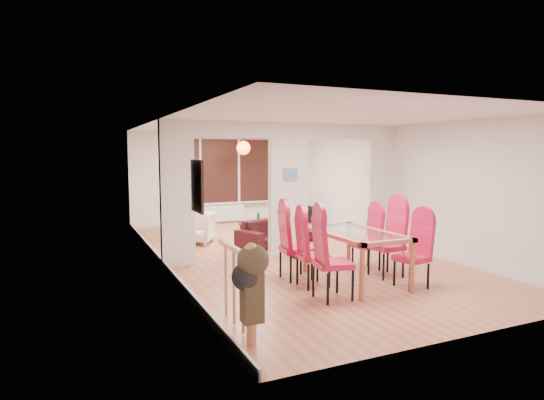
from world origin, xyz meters
TOP-DOWN VIEW (x-y plane):
  - floor at (0.00, 0.00)m, footprint 5.00×9.00m
  - room_walls at (0.00, 0.00)m, footprint 5.00×9.00m
  - divider_wall at (0.00, 0.00)m, footprint 5.00×0.18m
  - bay_window_blinds at (0.00, 4.44)m, footprint 3.00×0.08m
  - radiator at (0.00, 4.40)m, footprint 1.40×0.08m
  - pendant_light at (0.30, 3.30)m, footprint 0.36×0.36m
  - stair_newel at (-2.25, -3.20)m, footprint 0.40×1.20m
  - wall_poster at (-2.47, -2.40)m, footprint 0.04×0.52m
  - pillar_photo at (0.00, -0.10)m, footprint 0.30×0.03m
  - dining_table at (0.08, -2.20)m, footprint 0.97×1.72m
  - dining_chair_la at (-0.67, -2.77)m, footprint 0.56×0.56m
  - dining_chair_lb at (-0.62, -2.13)m, footprint 0.50×0.50m
  - dining_chair_lc at (-0.67, -1.65)m, footprint 0.52×0.52m
  - dining_chair_ra at (0.70, -2.78)m, footprint 0.49×0.49m
  - dining_chair_rb at (0.74, -2.13)m, footprint 0.49×0.49m
  - dining_chair_rc at (0.71, -1.63)m, footprint 0.42×0.42m
  - sofa at (0.23, 1.02)m, footprint 2.04×1.37m
  - armchair at (-1.39, 1.86)m, footprint 1.03×1.04m
  - person at (-1.23, 2.55)m, footprint 0.80×0.68m
  - television at (2.00, 3.10)m, footprint 0.98×0.15m
  - coffee_table at (0.47, 2.68)m, footprint 0.94×0.47m
  - bottle at (0.43, 2.60)m, footprint 0.07×0.07m
  - bowl at (0.29, 2.70)m, footprint 0.19×0.19m
  - shoes at (0.05, -0.33)m, footprint 0.25×0.27m

SIDE VIEW (x-z plane):
  - floor at x=0.00m, z-range -0.01..0.01m
  - shoes at x=0.05m, z-range 0.00..0.11m
  - coffee_table at x=0.47m, z-range 0.00..0.21m
  - bowl at x=0.29m, z-range 0.21..0.26m
  - sofa at x=0.23m, z-range 0.00..0.56m
  - television at x=2.00m, z-range 0.00..0.56m
  - radiator at x=0.00m, z-range 0.05..0.55m
  - armchair at x=-1.39m, z-range 0.00..0.70m
  - bottle at x=0.43m, z-range 0.21..0.51m
  - dining_table at x=0.08m, z-range 0.00..0.81m
  - dining_chair_rc at x=0.71m, z-range 0.00..1.02m
  - dining_chair_ra at x=0.70m, z-range 0.00..1.06m
  - dining_chair_lb at x=-0.62m, z-range 0.00..1.09m
  - stair_newel at x=-2.25m, z-range 0.00..1.10m
  - dining_chair_lc at x=-0.67m, z-range 0.00..1.14m
  - dining_chair_rb at x=0.74m, z-range 0.00..1.17m
  - dining_chair_la at x=-0.67m, z-range 0.00..1.18m
  - person at x=-1.23m, z-range 0.00..1.87m
  - room_walls at x=0.00m, z-range 0.00..2.60m
  - divider_wall at x=0.00m, z-range 0.00..2.60m
  - bay_window_blinds at x=0.00m, z-range 0.60..2.40m
  - wall_poster at x=-2.47m, z-range 1.27..1.94m
  - pillar_photo at x=0.00m, z-range 1.48..1.73m
  - pendant_light at x=0.30m, z-range 1.97..2.33m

